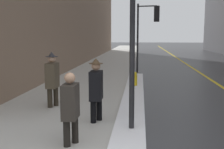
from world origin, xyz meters
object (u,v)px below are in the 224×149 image
(pedestrian_nearside, at_px, (71,105))
(pedestrian_in_fedora, at_px, (52,77))
(pedestrian_trailing, at_px, (96,87))
(lamp_post, at_px, (133,18))
(traffic_light_near, at_px, (149,23))
(fire_hydrant, at_px, (135,80))

(pedestrian_nearside, xyz_separation_m, pedestrian_in_fedora, (-1.32, 2.96, 0.11))
(pedestrian_trailing, relative_size, pedestrian_in_fedora, 0.96)
(lamp_post, height_order, traffic_light_near, lamp_post)
(pedestrian_in_fedora, relative_size, fire_hydrant, 2.47)
(traffic_light_near, bearing_deg, pedestrian_nearside, -89.44)
(pedestrian_nearside, bearing_deg, pedestrian_in_fedora, -156.89)
(fire_hydrant, bearing_deg, pedestrian_trailing, -100.56)
(pedestrian_trailing, bearing_deg, fire_hydrant, 168.55)
(pedestrian_nearside, bearing_deg, fire_hydrant, 168.73)
(lamp_post, height_order, pedestrian_trailing, lamp_post)
(lamp_post, distance_m, traffic_light_near, 10.52)
(lamp_post, xyz_separation_m, traffic_light_near, (0.65, 10.49, 0.31))
(lamp_post, height_order, fire_hydrant, lamp_post)
(traffic_light_near, distance_m, pedestrian_in_fedora, 9.17)
(traffic_light_near, height_order, pedestrian_nearside, traffic_light_near)
(lamp_post, distance_m, pedestrian_trailing, 2.08)
(pedestrian_nearside, relative_size, pedestrian_trailing, 0.90)
(pedestrian_trailing, bearing_deg, lamp_post, 51.03)
(pedestrian_in_fedora, xyz_separation_m, fire_hydrant, (2.48, 3.39, -0.60))
(lamp_post, xyz_separation_m, pedestrian_in_fedora, (-2.53, 2.12, -1.68))
(pedestrian_trailing, relative_size, fire_hydrant, 2.38)
(lamp_post, relative_size, traffic_light_near, 1.06)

